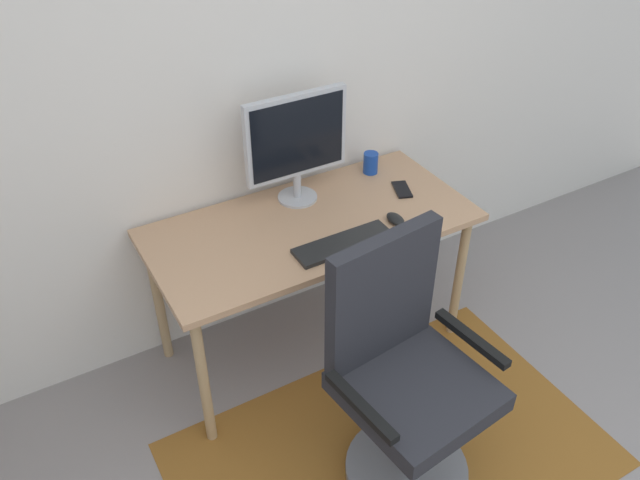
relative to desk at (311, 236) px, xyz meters
name	(u,v)px	position (x,y,z in m)	size (l,w,h in m)	color
wall_back	(248,68)	(-0.07, 0.41, 0.64)	(6.00, 0.10, 2.60)	silver
area_rug	(392,454)	(-0.03, -0.74, -0.65)	(1.74, 1.11, 0.01)	brown
desk	(311,236)	(0.00, 0.00, 0.00)	(1.42, 0.68, 0.73)	tan
monitor	(296,140)	(0.04, 0.20, 0.37)	(0.48, 0.18, 0.51)	#B2B2B7
keyboard	(344,243)	(0.03, -0.21, 0.08)	(0.43, 0.13, 0.02)	black
computer_mouse	(395,219)	(0.31, -0.18, 0.09)	(0.06, 0.10, 0.03)	black
coffee_cup	(371,163)	(0.46, 0.23, 0.12)	(0.07, 0.07, 0.10)	#163D9A
cell_phone	(402,189)	(0.49, 0.02, 0.08)	(0.07, 0.14, 0.01)	black
office_chair	(404,386)	(-0.04, -0.77, -0.19)	(0.61, 0.54, 1.07)	slate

